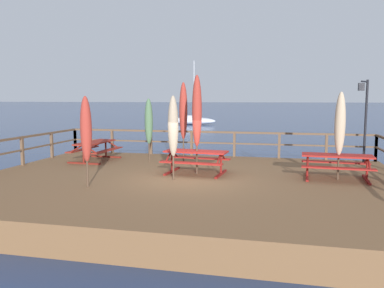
# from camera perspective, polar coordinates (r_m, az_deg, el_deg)

# --- Properties ---
(ground_plane) EXTENTS (600.00, 600.00, 0.00)m
(ground_plane) POSITION_cam_1_polar(r_m,az_deg,el_deg) (12.41, -0.77, -8.29)
(ground_plane) COLOR navy
(wooden_deck) EXTENTS (13.42, 9.95, 0.72)m
(wooden_deck) POSITION_cam_1_polar(r_m,az_deg,el_deg) (12.32, -0.77, -6.68)
(wooden_deck) COLOR brown
(wooden_deck) RESTS_ON ground
(railing_waterside_far) EXTENTS (13.22, 0.10, 1.09)m
(railing_waterside_far) POSITION_cam_1_polar(r_m,az_deg,el_deg) (16.81, 3.07, 0.74)
(railing_waterside_far) COLOR brown
(railing_waterside_far) RESTS_ON wooden_deck
(railing_side_left) EXTENTS (0.10, 9.75, 1.09)m
(railing_side_left) POSITION_cam_1_polar(r_m,az_deg,el_deg) (15.06, -25.85, -0.63)
(railing_side_left) COLOR brown
(railing_side_left) RESTS_ON wooden_deck
(picnic_table_mid_centre) EXTENTS (1.50, 2.19, 0.78)m
(picnic_table_mid_centre) POSITION_cam_1_polar(r_m,az_deg,el_deg) (16.09, -14.04, -0.38)
(picnic_table_mid_centre) COLOR maroon
(picnic_table_mid_centre) RESTS_ON wooden_deck
(picnic_table_back_left) EXTENTS (2.19, 1.57, 0.78)m
(picnic_table_back_left) POSITION_cam_1_polar(r_m,az_deg,el_deg) (12.93, 0.58, -1.89)
(picnic_table_back_left) COLOR maroon
(picnic_table_back_left) RESTS_ON wooden_deck
(picnic_table_front_right) EXTENTS (2.18, 1.52, 0.78)m
(picnic_table_front_right) POSITION_cam_1_polar(r_m,az_deg,el_deg) (12.84, 20.50, -2.38)
(picnic_table_front_right) COLOR maroon
(picnic_table_front_right) RESTS_ON wooden_deck
(patio_umbrella_short_front) EXTENTS (0.32, 0.32, 2.57)m
(patio_umbrella_short_front) POSITION_cam_1_polar(r_m,az_deg,el_deg) (11.25, -15.29, 2.06)
(patio_umbrella_short_front) COLOR #4C3828
(patio_umbrella_short_front) RESTS_ON wooden_deck
(patio_umbrella_tall_back_right) EXTENTS (0.32, 0.32, 3.26)m
(patio_umbrella_tall_back_right) POSITION_cam_1_polar(r_m,az_deg,el_deg) (12.73, 0.73, 4.80)
(patio_umbrella_tall_back_right) COLOR #4C3828
(patio_umbrella_tall_back_right) RESTS_ON wooden_deck
(patio_umbrella_tall_back_left) EXTENTS (0.32, 0.32, 2.70)m
(patio_umbrella_tall_back_left) POSITION_cam_1_polar(r_m,az_deg,el_deg) (12.66, 20.90, 2.74)
(patio_umbrella_tall_back_left) COLOR #4C3828
(patio_umbrella_tall_back_left) RESTS_ON wooden_deck
(patio_umbrella_short_back) EXTENTS (0.32, 0.32, 3.13)m
(patio_umbrella_short_back) POSITION_cam_1_polar(r_m,az_deg,el_deg) (15.36, -1.27, 4.82)
(patio_umbrella_short_back) COLOR #4C3828
(patio_umbrella_short_back) RESTS_ON wooden_deck
(patio_umbrella_tall_mid_right) EXTENTS (0.32, 0.32, 2.50)m
(patio_umbrella_tall_mid_right) POSITION_cam_1_polar(r_m,az_deg,el_deg) (15.38, -6.36, 3.28)
(patio_umbrella_tall_mid_right) COLOR #4C3828
(patio_umbrella_tall_mid_right) RESTS_ON wooden_deck
(patio_umbrella_tall_front) EXTENTS (0.32, 0.32, 2.59)m
(patio_umbrella_tall_front) POSITION_cam_1_polar(r_m,az_deg,el_deg) (11.80, -2.79, 2.56)
(patio_umbrella_tall_front) COLOR #4C3828
(patio_umbrella_tall_front) RESTS_ON wooden_deck
(lamp_post_hooked) EXTENTS (0.45, 0.60, 3.20)m
(lamp_post_hooked) POSITION_cam_1_polar(r_m,az_deg,el_deg) (16.07, 23.94, 4.77)
(lamp_post_hooked) COLOR black
(lamp_post_hooked) RESTS_ON wooden_deck
(sailboat_distant) EXTENTS (6.06, 1.89, 7.72)m
(sailboat_distant) POSITION_cam_1_polar(r_m,az_deg,el_deg) (47.78, -0.08, 3.49)
(sailboat_distant) COLOR silver
(sailboat_distant) RESTS_ON ground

